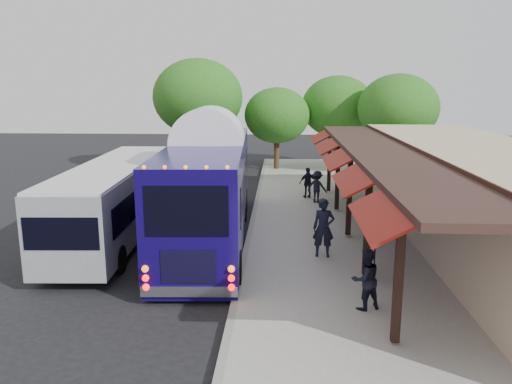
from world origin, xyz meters
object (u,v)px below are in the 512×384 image
(ped_c, at_px, (308,183))
(ped_a, at_px, (324,228))
(ped_d, at_px, (317,187))
(sign_board, at_px, (374,257))
(ped_b, at_px, (365,279))
(city_bus, at_px, (116,197))
(coach_bus, at_px, (210,183))

(ped_c, bearing_deg, ped_a, 72.46)
(ped_d, height_order, sign_board, ped_d)
(ped_b, height_order, sign_board, ped_b)
(ped_d, relative_size, sign_board, 1.42)
(ped_a, relative_size, ped_b, 1.22)
(city_bus, height_order, ped_d, city_bus)
(city_bus, relative_size, ped_a, 5.51)
(ped_a, xyz_separation_m, ped_c, (-0.06, 8.83, -0.21))
(coach_bus, relative_size, ped_b, 7.79)
(city_bus, relative_size, sign_board, 9.86)
(sign_board, bearing_deg, ped_d, 105.36)
(ped_b, bearing_deg, sign_board, -131.05)
(sign_board, bearing_deg, ped_a, 130.76)
(ped_a, relative_size, ped_c, 1.27)
(ped_c, bearing_deg, sign_board, 79.06)
(sign_board, bearing_deg, city_bus, 163.99)
(coach_bus, relative_size, sign_board, 11.39)
(city_bus, height_order, sign_board, city_bus)
(coach_bus, height_order, ped_c, coach_bus)
(coach_bus, relative_size, ped_a, 6.37)
(city_bus, bearing_deg, ped_c, 38.52)
(ped_c, relative_size, ped_d, 0.99)
(coach_bus, distance_m, ped_a, 4.84)
(city_bus, xyz_separation_m, ped_c, (7.61, 6.63, -0.67))
(ped_d, bearing_deg, sign_board, 123.62)
(ped_a, distance_m, ped_b, 4.04)
(city_bus, relative_size, ped_b, 6.75)
(ped_a, bearing_deg, sign_board, -56.83)
(ped_a, distance_m, ped_d, 7.82)
(city_bus, bearing_deg, sign_board, -28.45)
(ped_c, bearing_deg, city_bus, 23.15)
(city_bus, relative_size, ped_d, 6.94)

